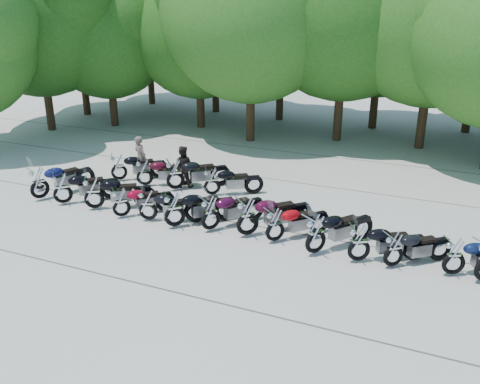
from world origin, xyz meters
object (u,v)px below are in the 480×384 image
at_px(motorcycle_16, 175,173).
at_px(motorcycle_17, 212,180).
at_px(motorcycle_4, 148,204).
at_px(motorcycle_6, 211,212).
at_px(motorcycle_0, 39,182).
at_px(motorcycle_9, 316,233).
at_px(motorcycle_1, 62,187).
at_px(motorcycle_2, 94,192).
at_px(motorcycle_8, 275,224).
at_px(motorcycle_11, 394,249).
at_px(motorcycle_3, 121,202).
at_px(rider_0, 141,158).
at_px(motorcycle_5, 175,209).
at_px(rider_1, 183,167).
at_px(motorcycle_15, 144,171).
at_px(motorcycle_12, 455,256).
at_px(motorcycle_14, 119,166).
at_px(motorcycle_10, 360,242).

distance_m(motorcycle_16, motorcycle_17, 1.54).
relative_size(motorcycle_4, motorcycle_6, 0.93).
bearing_deg(motorcycle_0, motorcycle_9, -157.71).
height_order(motorcycle_1, motorcycle_2, motorcycle_2).
xyz_separation_m(motorcycle_8, motorcycle_11, (3.48, -0.19, -0.03)).
bearing_deg(motorcycle_6, motorcycle_3, 38.89).
distance_m(motorcycle_6, motorcycle_17, 3.06).
bearing_deg(motorcycle_1, rider_0, -60.41).
xyz_separation_m(motorcycle_1, motorcycle_3, (2.61, -0.15, -0.07)).
bearing_deg(motorcycle_11, motorcycle_1, 49.74).
relative_size(motorcycle_4, motorcycle_8, 0.99).
bearing_deg(motorcycle_6, motorcycle_0, 35.10).
height_order(motorcycle_2, motorcycle_4, motorcycle_2).
bearing_deg(motorcycle_5, motorcycle_11, -133.58).
relative_size(motorcycle_6, motorcycle_11, 1.11).
bearing_deg(motorcycle_1, motorcycle_11, -134.74).
bearing_deg(motorcycle_5, rider_1, -19.15).
xyz_separation_m(motorcycle_5, motorcycle_15, (-3.01, 2.88, -0.05)).
height_order(motorcycle_0, motorcycle_3, motorcycle_0).
height_order(motorcycle_11, motorcycle_16, motorcycle_16).
height_order(motorcycle_8, motorcycle_11, motorcycle_8).
relative_size(motorcycle_8, motorcycle_11, 1.05).
relative_size(motorcycle_12, motorcycle_15, 0.97).
bearing_deg(motorcycle_16, motorcycle_5, 167.79).
relative_size(motorcycle_16, rider_0, 1.38).
height_order(motorcycle_0, motorcycle_6, motorcycle_0).
height_order(motorcycle_14, motorcycle_16, motorcycle_16).
bearing_deg(motorcycle_3, rider_0, -22.83).
bearing_deg(motorcycle_15, motorcycle_14, 53.66).
bearing_deg(motorcycle_4, rider_0, 15.99).
bearing_deg(motorcycle_0, motorcycle_6, -156.26).
bearing_deg(motorcycle_6, motorcycle_1, 35.56).
xyz_separation_m(motorcycle_16, motorcycle_17, (1.54, 0.03, -0.08)).
bearing_deg(motorcycle_1, motorcycle_16, -90.99).
height_order(motorcycle_6, motorcycle_16, motorcycle_16).
distance_m(motorcycle_6, motorcycle_8, 2.14).
distance_m(motorcycle_9, motorcycle_16, 6.96).
height_order(motorcycle_14, rider_1, rider_1).
xyz_separation_m(motorcycle_8, rider_0, (-6.95, 3.35, 0.28)).
distance_m(motorcycle_0, motorcycle_17, 6.28).
relative_size(motorcycle_8, motorcycle_16, 0.88).
bearing_deg(motorcycle_14, motorcycle_0, 115.51).
bearing_deg(motorcycle_10, motorcycle_1, 59.29).
relative_size(motorcycle_9, rider_0, 1.36).
relative_size(motorcycle_3, motorcycle_14, 0.93).
height_order(motorcycle_2, motorcycle_3, motorcycle_2).
distance_m(motorcycle_5, motorcycle_12, 8.30).
bearing_deg(motorcycle_4, motorcycle_0, 68.68).
distance_m(motorcycle_4, motorcycle_5, 1.08).
height_order(rider_0, rider_1, rider_0).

